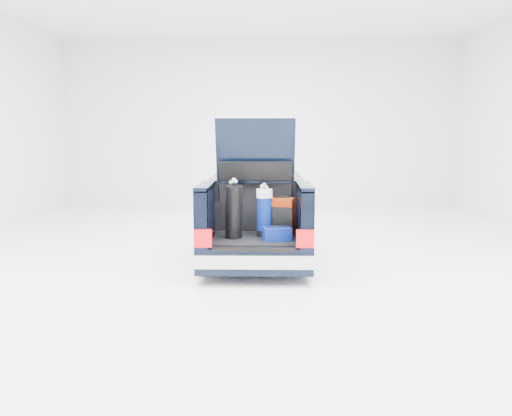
{
  "coord_description": "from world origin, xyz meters",
  "views": [
    {
      "loc": [
        0.17,
        -9.83,
        2.26
      ],
      "look_at": [
        0.0,
        -0.5,
        0.93
      ],
      "focal_mm": 38.0,
      "sensor_mm": 36.0,
      "label": 1
    }
  ],
  "objects_px": {
    "blue_duffel": "(277,234)",
    "blue_golf_bag": "(264,212)",
    "black_golf_bag": "(234,212)",
    "car": "(257,217)",
    "red_suitcase": "(282,217)"
  },
  "relations": [
    {
      "from": "car",
      "to": "blue_golf_bag",
      "type": "relative_size",
      "value": 5.49
    },
    {
      "from": "car",
      "to": "red_suitcase",
      "type": "distance_m",
      "value": 1.47
    },
    {
      "from": "red_suitcase",
      "to": "blue_duffel",
      "type": "distance_m",
      "value": 0.45
    },
    {
      "from": "car",
      "to": "black_golf_bag",
      "type": "relative_size",
      "value": 4.99
    },
    {
      "from": "black_golf_bag",
      "to": "blue_golf_bag",
      "type": "distance_m",
      "value": 0.51
    },
    {
      "from": "car",
      "to": "blue_duffel",
      "type": "xyz_separation_m",
      "value": [
        0.34,
        -1.79,
        0.03
      ]
    },
    {
      "from": "car",
      "to": "blue_golf_bag",
      "type": "distance_m",
      "value": 1.49
    },
    {
      "from": "blue_golf_bag",
      "to": "blue_duffel",
      "type": "xyz_separation_m",
      "value": [
        0.19,
        -0.34,
        -0.28
      ]
    },
    {
      "from": "black_golf_bag",
      "to": "car",
      "type": "bearing_deg",
      "value": 60.55
    },
    {
      "from": "blue_golf_bag",
      "to": "car",
      "type": "bearing_deg",
      "value": 98.96
    },
    {
      "from": "red_suitcase",
      "to": "blue_golf_bag",
      "type": "xyz_separation_m",
      "value": [
        -0.28,
        -0.06,
        0.09
      ]
    },
    {
      "from": "red_suitcase",
      "to": "black_golf_bag",
      "type": "relative_size",
      "value": 0.68
    },
    {
      "from": "blue_duffel",
      "to": "blue_golf_bag",
      "type": "bearing_deg",
      "value": 109.31
    },
    {
      "from": "blue_golf_bag",
      "to": "black_golf_bag",
      "type": "bearing_deg",
      "value": -153.62
    },
    {
      "from": "car",
      "to": "red_suitcase",
      "type": "height_order",
      "value": "car"
    }
  ]
}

